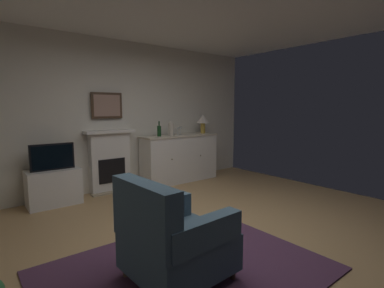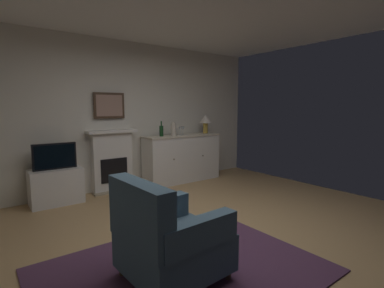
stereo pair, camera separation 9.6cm
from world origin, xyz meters
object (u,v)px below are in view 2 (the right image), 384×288
(wine_bottle, at_px, (161,131))
(vase_decorative, at_px, (173,129))
(fireplace_unit, at_px, (112,161))
(wine_glass_left, at_px, (180,129))
(table_lamp, at_px, (206,120))
(tv_set, at_px, (55,156))
(armchair, at_px, (168,239))
(sideboard_cabinet, at_px, (182,158))
(framed_picture, at_px, (109,106))
(wine_glass_center, at_px, (183,129))
(tv_cabinet, at_px, (56,186))

(wine_bottle, xyz_separation_m, vase_decorative, (0.24, -0.05, 0.03))
(fireplace_unit, xyz_separation_m, wine_glass_left, (1.32, -0.23, 0.52))
(vase_decorative, bearing_deg, wine_bottle, 168.43)
(table_lamp, height_order, tv_set, table_lamp)
(fireplace_unit, bearing_deg, wine_glass_left, -9.79)
(vase_decorative, bearing_deg, armchair, -124.27)
(fireplace_unit, distance_m, sideboard_cabinet, 1.42)
(framed_picture, height_order, wine_glass_center, framed_picture)
(sideboard_cabinet, height_order, table_lamp, table_lamp)
(wine_bottle, height_order, wine_glass_center, wine_bottle)
(vase_decorative, bearing_deg, sideboard_cabinet, 11.73)
(sideboard_cabinet, height_order, tv_cabinet, sideboard_cabinet)
(armchair, bearing_deg, tv_cabinet, 95.98)
(framed_picture, xyz_separation_m, wine_glass_center, (1.43, -0.21, -0.46))
(table_lamp, bearing_deg, wine_bottle, -179.96)
(wine_glass_left, height_order, tv_cabinet, wine_glass_left)
(table_lamp, xyz_separation_m, tv_set, (-2.99, -0.01, -0.47))
(sideboard_cabinet, height_order, wine_glass_left, wine_glass_left)
(sideboard_cabinet, relative_size, armchair, 1.78)
(sideboard_cabinet, xyz_separation_m, wine_bottle, (-0.48, -0.00, 0.58))
(framed_picture, relative_size, wine_glass_left, 3.33)
(wine_glass_left, bearing_deg, wine_bottle, 172.85)
(wine_bottle, relative_size, tv_set, 0.47)
(wine_bottle, distance_m, vase_decorative, 0.25)
(armchair, bearing_deg, sideboard_cabinet, 52.90)
(sideboard_cabinet, bearing_deg, table_lamp, 0.00)
(wine_bottle, bearing_deg, vase_decorative, -11.57)
(fireplace_unit, distance_m, tv_cabinet, 1.03)
(wine_bottle, distance_m, tv_cabinet, 2.05)
(tv_set, bearing_deg, armchair, -83.97)
(wine_bottle, xyz_separation_m, wine_glass_left, (0.40, -0.05, 0.01))
(table_lamp, relative_size, tv_set, 0.65)
(framed_picture, bearing_deg, tv_set, -166.69)
(sideboard_cabinet, distance_m, vase_decorative, 0.66)
(wine_glass_center, relative_size, armchair, 0.18)
(fireplace_unit, xyz_separation_m, sideboard_cabinet, (1.40, -0.18, -0.07))
(wine_bottle, distance_m, wine_glass_left, 0.40)
(sideboard_cabinet, relative_size, vase_decorative, 5.82)
(wine_glass_center, distance_m, tv_set, 2.43)
(vase_decorative, bearing_deg, fireplace_unit, 168.94)
(wine_glass_center, relative_size, tv_cabinet, 0.22)
(framed_picture, bearing_deg, armchair, -102.92)
(wine_glass_left, height_order, vase_decorative, vase_decorative)
(wine_glass_center, height_order, vase_decorative, vase_decorative)
(tv_cabinet, bearing_deg, wine_glass_left, -1.65)
(table_lamp, relative_size, armchair, 0.43)
(armchair, bearing_deg, vase_decorative, 55.73)
(armchair, bearing_deg, wine_glass_center, 52.67)
(wine_bottle, relative_size, tv_cabinet, 0.39)
(table_lamp, bearing_deg, vase_decorative, -176.64)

